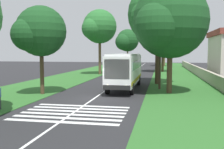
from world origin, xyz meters
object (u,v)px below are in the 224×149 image
object	(u,v)px
coach_bus	(125,69)
roadside_tree_right_1	(169,23)
trailing_car_1	(124,68)
roadside_tree_right_0	(164,39)
trailing_car_0	(120,71)
roadside_tree_right_2	(162,39)
roadside_tree_left_0	(127,41)
roadside_tree_left_2	(40,33)
roadside_tree_right_3	(157,15)
roadside_tree_left_1	(99,28)
utility_pole	(160,53)
trailing_minibus_0	(130,62)

from	to	relation	value
coach_bus	roadside_tree_right_1	xyz separation A→B (m)	(-2.19, -4.38, 4.49)
trailing_car_1	roadside_tree_right_0	world-z (taller)	roadside_tree_right_0
trailing_car_0	roadside_tree_right_2	size ratio (longest dim) A/B	0.44
coach_bus	roadside_tree_right_2	xyz separation A→B (m)	(25.26, -3.79, 4.30)
roadside_tree_left_0	roadside_tree_right_2	xyz separation A→B (m)	(-30.77, -10.94, -1.01)
roadside_tree_left_2	roadside_tree_right_3	size ratio (longest dim) A/B	0.67
coach_bus	roadside_tree_left_1	bearing A→B (deg)	22.13
roadside_tree_left_1	roadside_tree_right_3	bearing A→B (deg)	-140.60
roadside_tree_left_1	roadside_tree_left_2	bearing A→B (deg)	179.42
roadside_tree_left_0	utility_pole	world-z (taller)	roadside_tree_left_0
trailing_minibus_0	roadside_tree_left_1	world-z (taller)	roadside_tree_left_1
trailing_car_1	coach_bus	bearing A→B (deg)	-171.81
roadside_tree_right_1	roadside_tree_left_1	bearing A→B (deg)	30.43
roadside_tree_left_2	roadside_tree_right_1	bearing A→B (deg)	-75.89
trailing_minibus_0	roadside_tree_left_1	bearing A→B (deg)	168.40
trailing_car_1	roadside_tree_left_2	world-z (taller)	roadside_tree_left_2
coach_bus	trailing_car_1	bearing A→B (deg)	8.19
roadside_tree_left_2	utility_pole	bearing A→B (deg)	-63.73
roadside_tree_left_1	roadside_tree_right_0	world-z (taller)	roadside_tree_left_1
coach_bus	roadside_tree_left_1	xyz separation A→B (m)	(17.15, 6.97, 6.03)
trailing_car_0	trailing_car_1	distance (m)	6.70
trailing_car_0	utility_pole	distance (m)	19.12
trailing_car_0	roadside_tree_right_2	bearing A→B (deg)	-43.80
roadside_tree_left_2	roadside_tree_right_3	xyz separation A→B (m)	(9.92, -10.35, 2.64)
roadside_tree_right_0	utility_pole	world-z (taller)	roadside_tree_right_0
roadside_tree_right_3	roadside_tree_left_1	bearing A→B (deg)	39.40
trailing_car_0	roadside_tree_right_2	distance (m)	11.92
roadside_tree_left_1	trailing_car_0	bearing A→B (deg)	-80.65
roadside_tree_right_1	roadside_tree_right_2	size ratio (longest dim) A/B	1.05
trailing_car_0	trailing_car_1	world-z (taller)	same
trailing_minibus_0	roadside_tree_left_1	xyz separation A→B (m)	(-16.71, 3.43, 6.63)
trailing_minibus_0	roadside_tree_right_0	world-z (taller)	roadside_tree_right_0
trailing_minibus_0	trailing_car_0	bearing A→B (deg)	-179.60
roadside_tree_right_0	trailing_minibus_0	bearing A→B (deg)	149.06
trailing_minibus_0	roadside_tree_left_0	xyz separation A→B (m)	(22.18, 3.62, 5.91)
trailing_car_0	utility_pole	size ratio (longest dim) A/B	0.59
roadside_tree_right_3	roadside_tree_right_0	bearing A→B (deg)	-1.70
roadside_tree_left_0	roadside_tree_left_1	xyz separation A→B (m)	(-38.88, -0.19, 0.73)
coach_bus	roadside_tree_left_0	xyz separation A→B (m)	(56.03, 7.16, 5.31)
trailing_minibus_0	utility_pole	distance (m)	34.44
trailing_car_0	roadside_tree_right_0	distance (m)	31.17
roadside_tree_left_0	roadside_tree_right_0	xyz separation A→B (m)	(-8.91, -11.57, 0.02)
roadside_tree_left_2	roadside_tree_right_1	xyz separation A→B (m)	(2.91, -11.58, 0.95)
roadside_tree_right_0	roadside_tree_right_2	size ratio (longest dim) A/B	1.05
trailing_minibus_0	roadside_tree_right_1	bearing A→B (deg)	-167.60
roadside_tree_right_2	roadside_tree_right_3	distance (m)	20.53
roadside_tree_right_1	roadside_tree_right_3	xyz separation A→B (m)	(7.01, 1.23, 1.69)
trailing_minibus_0	roadside_tree_right_0	size ratio (longest dim) A/B	0.59
roadside_tree_left_1	utility_pole	distance (m)	20.42
coach_bus	trailing_minibus_0	size ratio (longest dim) A/B	1.86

